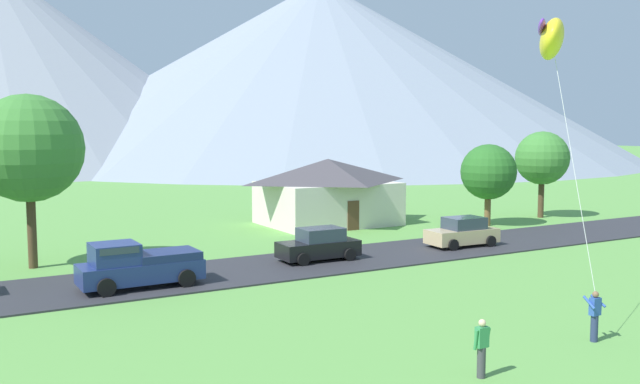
{
  "coord_description": "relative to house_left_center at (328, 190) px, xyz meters",
  "views": [
    {
      "loc": [
        -14.06,
        -2.82,
        7.02
      ],
      "look_at": [
        -1.12,
        19.88,
        4.48
      ],
      "focal_mm": 38.28,
      "sensor_mm": 36.0,
      "label": 1
    }
  ],
  "objects": [
    {
      "name": "road_strip",
      "position": [
        -10.45,
        -11.78,
        -2.39
      ],
      "size": [
        160.0,
        6.23,
        0.08
      ],
      "primitive_type": "cube",
      "color": "#2D2D33",
      "rests_on": "ground"
    },
    {
      "name": "kite_flyer_with_kite",
      "position": [
        -4.74,
        -24.22,
        7.47
      ],
      "size": [
        2.92,
        4.8,
        10.99
      ],
      "color": "navy",
      "rests_on": "ground"
    },
    {
      "name": "watcher_person",
      "position": [
        -11.44,
        -28.04,
        -1.55
      ],
      "size": [
        0.56,
        0.24,
        1.68
      ],
      "color": "#3D3D42",
      "rests_on": "ground"
    },
    {
      "name": "parked_car_tan_west_end",
      "position": [
        2.01,
        -12.03,
        -1.56
      ],
      "size": [
        4.28,
        2.23,
        1.68
      ],
      "color": "tan",
      "rests_on": "road_strip"
    },
    {
      "name": "mountain_west_ridge",
      "position": [
        46.22,
        82.13,
        15.82
      ],
      "size": [
        126.82,
        126.82,
        36.48
      ],
      "primitive_type": "cone",
      "color": "gray",
      "rests_on": "ground"
    },
    {
      "name": "pickup_truck_navy_west_side",
      "position": [
        -17.03,
        -12.83,
        -1.37
      ],
      "size": [
        5.22,
        2.36,
        1.99
      ],
      "color": "navy",
      "rests_on": "road_strip"
    },
    {
      "name": "mountain_central_ridge",
      "position": [
        37.09,
        90.09,
        7.15
      ],
      "size": [
        85.43,
        85.43,
        19.14
      ],
      "primitive_type": "cone",
      "color": "gray",
      "rests_on": "ground"
    },
    {
      "name": "parked_car_black_mid_west",
      "position": [
        -7.27,
        -11.53,
        -1.56
      ],
      "size": [
        4.23,
        2.15,
        1.68
      ],
      "color": "black",
      "rests_on": "road_strip"
    },
    {
      "name": "tree_near_left",
      "position": [
        9.4,
        -6.28,
        1.36
      ],
      "size": [
        3.89,
        3.89,
        5.76
      ],
      "color": "brown",
      "rests_on": "ground"
    },
    {
      "name": "tree_center",
      "position": [
        -20.39,
        -5.9,
        3.49
      ],
      "size": [
        5.29,
        5.29,
        8.58
      ],
      "color": "#4C3823",
      "rests_on": "ground"
    },
    {
      "name": "tree_near_right",
      "position": [
        16.01,
        -5.09,
        2.12
      ],
      "size": [
        4.07,
        4.07,
        6.61
      ],
      "color": "#4C3823",
      "rests_on": "ground"
    },
    {
      "name": "house_left_center",
      "position": [
        0.0,
        0.0,
        0.0
      ],
      "size": [
        9.5,
        7.35,
        4.68
      ],
      "color": "beige",
      "rests_on": "ground"
    }
  ]
}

